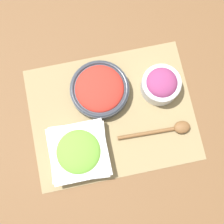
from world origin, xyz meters
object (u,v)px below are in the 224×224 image
(lettuce_bowl, at_px, (79,152))
(tomato_bowl, at_px, (100,89))
(onion_bowl, at_px, (161,84))
(wooden_spoon, at_px, (169,129))

(lettuce_bowl, relative_size, tomato_bowl, 0.98)
(onion_bowl, distance_m, tomato_bowl, 0.20)
(onion_bowl, xyz_separation_m, wooden_spoon, (-0.00, -0.14, -0.03))
(lettuce_bowl, xyz_separation_m, tomato_bowl, (0.10, 0.18, 0.00))
(lettuce_bowl, height_order, tomato_bowl, same)
(onion_bowl, bearing_deg, lettuce_bowl, -152.03)
(lettuce_bowl, relative_size, wooden_spoon, 0.79)
(lettuce_bowl, bearing_deg, tomato_bowl, 60.99)
(lettuce_bowl, xyz_separation_m, wooden_spoon, (0.30, 0.01, -0.02))
(onion_bowl, height_order, lettuce_bowl, onion_bowl)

